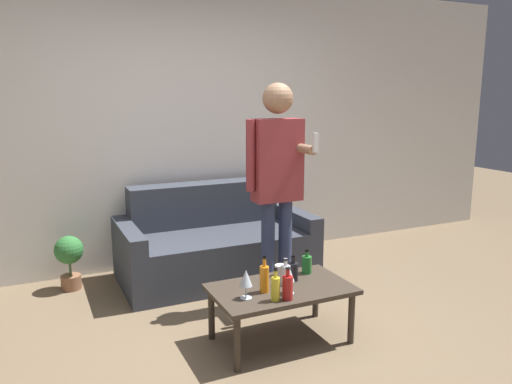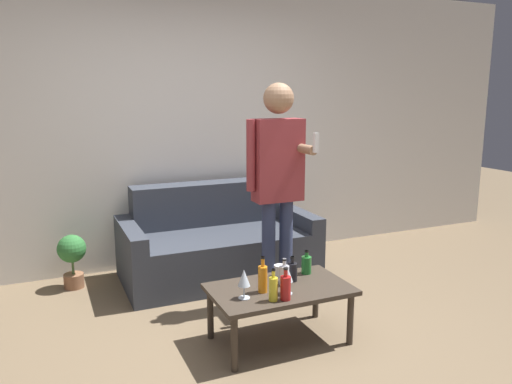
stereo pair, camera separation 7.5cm
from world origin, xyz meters
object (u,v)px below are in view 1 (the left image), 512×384
(bottle_orange, at_px, (275,288))
(person_standing_front, at_px, (277,174))
(couch, at_px, (214,244))
(coffee_table, at_px, (281,293))

(bottle_orange, xyz_separation_m, person_standing_front, (0.39, 0.76, 0.57))
(couch, height_order, bottle_orange, couch)
(bottle_orange, distance_m, person_standing_front, 1.03)
(person_standing_front, bearing_deg, coffee_table, -114.14)
(couch, distance_m, person_standing_front, 1.11)
(coffee_table, height_order, person_standing_front, person_standing_front)
(couch, bearing_deg, coffee_table, -91.29)
(couch, xyz_separation_m, person_standing_front, (0.23, -0.79, 0.75))
(coffee_table, relative_size, person_standing_front, 0.54)
(couch, bearing_deg, bottle_orange, -96.11)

